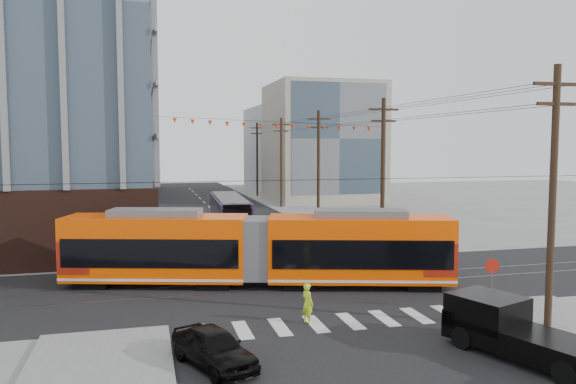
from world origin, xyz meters
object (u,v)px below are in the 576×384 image
streetcar (258,249)px  pickup_truck (526,333)px  black_sedan (214,347)px  city_bus (229,215)px

streetcar → pickup_truck: bearing=-44.7°
streetcar → black_sedan: bearing=-93.1°
pickup_truck → city_bus: bearing=81.2°
pickup_truck → black_sedan: 11.17m
city_bus → pickup_truck: 31.57m
city_bus → black_sedan: size_ratio=2.95×
streetcar → city_bus: size_ratio=1.77×
streetcar → pickup_truck: size_ratio=3.56×
pickup_truck → black_sedan: pickup_truck is taller
streetcar → city_bus: (1.16, 18.04, -0.34)m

